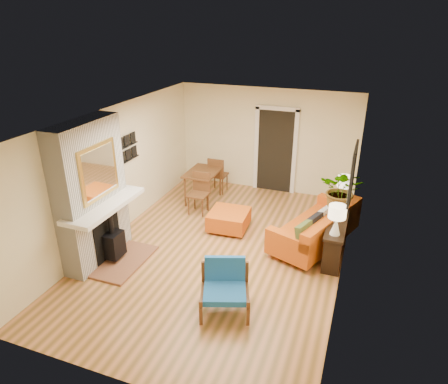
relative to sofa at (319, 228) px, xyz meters
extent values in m
plane|color=#CC834E|center=(-1.73, -0.87, -0.37)|extent=(6.50, 6.50, 0.00)
plane|color=white|center=(-1.73, -0.87, 2.23)|extent=(6.50, 6.50, 0.00)
plane|color=#FCF0C5|center=(-1.73, 2.38, 0.93)|extent=(4.50, 0.00, 4.50)
plane|color=#FCF0C5|center=(-1.73, -4.12, 0.93)|extent=(4.50, 0.00, 4.50)
plane|color=#FCF0C5|center=(-3.98, -0.87, 0.93)|extent=(0.00, 6.50, 6.50)
plane|color=#FCF0C5|center=(0.52, -0.87, 0.93)|extent=(0.00, 6.50, 6.50)
cube|color=black|center=(-1.48, 2.35, 0.68)|extent=(0.88, 0.06, 2.10)
cube|color=white|center=(-1.97, 2.34, 0.68)|extent=(0.10, 0.08, 2.18)
cube|color=white|center=(-0.99, 2.34, 0.68)|extent=(0.10, 0.08, 2.18)
cube|color=white|center=(-1.48, 2.34, 1.76)|extent=(1.08, 0.08, 0.10)
cube|color=black|center=(0.49, -0.47, 1.38)|extent=(0.04, 0.85, 0.95)
cube|color=slate|center=(0.47, -0.47, 1.38)|extent=(0.01, 0.70, 0.80)
cube|color=black|center=(-3.94, -0.52, 1.05)|extent=(0.06, 0.95, 0.02)
cube|color=black|center=(-3.94, -0.52, 1.35)|extent=(0.06, 0.95, 0.02)
cube|color=white|center=(-3.77, -1.87, 1.49)|extent=(0.42, 1.50, 1.48)
cube|color=white|center=(-3.77, -1.87, 0.19)|extent=(0.42, 1.50, 1.12)
cube|color=white|center=(-3.52, -1.87, 0.75)|extent=(0.60, 1.68, 0.08)
cube|color=black|center=(-3.55, -1.87, 0.08)|extent=(0.03, 0.72, 0.78)
cube|color=brown|center=(-3.26, -1.87, -0.35)|extent=(0.75, 1.30, 0.04)
cube|color=black|center=(-3.44, -1.87, -0.03)|extent=(0.30, 0.36, 0.48)
cylinder|color=black|center=(-3.44, -1.87, 0.41)|extent=(0.10, 0.10, 0.40)
cube|color=gold|center=(-3.54, -1.87, 1.38)|extent=(0.04, 0.95, 0.95)
cube|color=silver|center=(-3.52, -1.87, 1.38)|extent=(0.01, 0.82, 0.82)
cylinder|color=silver|center=(-0.74, -0.73, -0.32)|extent=(0.05, 0.05, 0.10)
cylinder|color=silver|center=(-0.07, -0.98, -0.32)|extent=(0.05, 0.05, 0.10)
cylinder|color=silver|center=(-0.08, 1.04, -0.32)|extent=(0.05, 0.05, 0.10)
cylinder|color=silver|center=(0.59, 0.79, -0.32)|extent=(0.05, 0.05, 0.10)
cube|color=orange|center=(-0.08, 0.03, -0.12)|extent=(1.60, 2.32, 0.30)
cube|color=orange|center=(0.26, -0.09, 0.21)|extent=(0.94, 2.07, 0.36)
cube|color=orange|center=(-0.42, -0.88, 0.14)|extent=(0.92, 0.49, 0.20)
cube|color=orange|center=(0.26, 0.94, 0.14)|extent=(0.92, 0.49, 0.20)
cube|color=#475725|center=(-0.16, -0.80, 0.26)|extent=(0.33, 0.45, 0.42)
cube|color=black|center=(-0.02, -0.42, 0.26)|extent=(0.33, 0.45, 0.42)
cube|color=#B5B4AF|center=(0.12, -0.04, 0.26)|extent=(0.33, 0.45, 0.42)
cube|color=maroon|center=(0.25, 0.29, 0.26)|extent=(0.33, 0.45, 0.42)
cube|color=black|center=(0.39, 0.67, 0.26)|extent=(0.33, 0.45, 0.42)
cylinder|color=silver|center=(-2.17, -0.35, -0.34)|extent=(0.04, 0.04, 0.06)
cylinder|color=silver|center=(-1.52, -0.31, -0.34)|extent=(0.04, 0.04, 0.06)
cylinder|color=silver|center=(-2.20, 0.29, -0.34)|extent=(0.04, 0.04, 0.06)
cylinder|color=silver|center=(-1.56, 0.33, -0.34)|extent=(0.04, 0.04, 0.06)
cube|color=orange|center=(-1.86, -0.01, -0.14)|extent=(0.84, 0.84, 0.34)
cube|color=brown|center=(-1.38, -2.56, -0.08)|extent=(0.29, 0.69, 0.05)
cube|color=brown|center=(-1.27, -2.86, -0.16)|extent=(0.06, 0.06, 0.42)
cube|color=brown|center=(-1.48, -2.27, -0.03)|extent=(0.06, 0.06, 0.67)
cube|color=brown|center=(-0.73, -2.33, -0.08)|extent=(0.29, 0.69, 0.05)
cube|color=brown|center=(-0.62, -2.63, -0.16)|extent=(0.06, 0.06, 0.42)
cube|color=brown|center=(-0.84, -2.03, -0.03)|extent=(0.06, 0.06, 0.67)
cube|color=#1D75B2|center=(-1.05, -2.45, -0.03)|extent=(0.79, 0.77, 0.10)
cube|color=#1D75B2|center=(-1.15, -2.18, 0.20)|extent=(0.65, 0.36, 0.39)
cube|color=brown|center=(-2.92, 1.11, 0.38)|extent=(0.71, 1.01, 0.04)
cylinder|color=brown|center=(-3.20, 0.67, -0.01)|extent=(0.04, 0.04, 0.72)
cylinder|color=brown|center=(-2.64, 0.68, -0.01)|extent=(0.04, 0.04, 0.72)
cylinder|color=brown|center=(-3.21, 1.54, -0.01)|extent=(0.04, 0.04, 0.72)
cylinder|color=brown|center=(-2.65, 1.54, -0.01)|extent=(0.04, 0.04, 0.72)
cube|color=brown|center=(-2.77, 0.45, 0.08)|extent=(0.43, 0.43, 0.04)
cube|color=brown|center=(-2.77, 0.65, 0.33)|extent=(0.42, 0.04, 0.46)
cylinder|color=brown|center=(-2.94, 0.28, -0.15)|extent=(0.03, 0.03, 0.44)
cylinder|color=brown|center=(-2.59, 0.28, -0.15)|extent=(0.03, 0.03, 0.44)
cylinder|color=brown|center=(-2.94, 0.62, -0.15)|extent=(0.03, 0.03, 0.44)
cylinder|color=brown|center=(-2.60, 0.63, -0.15)|extent=(0.03, 0.03, 0.44)
cube|color=brown|center=(-2.78, 1.76, 0.08)|extent=(0.43, 0.43, 0.04)
cube|color=brown|center=(-2.78, 1.56, 0.33)|extent=(0.42, 0.04, 0.46)
cylinder|color=brown|center=(-2.95, 1.59, -0.15)|extent=(0.03, 0.03, 0.44)
cylinder|color=brown|center=(-2.61, 1.59, -0.15)|extent=(0.03, 0.03, 0.44)
cylinder|color=brown|center=(-2.95, 1.93, -0.15)|extent=(0.03, 0.03, 0.44)
cylinder|color=brown|center=(-2.61, 1.93, -0.15)|extent=(0.03, 0.03, 0.44)
cube|color=black|center=(0.34, -0.10, 0.33)|extent=(0.34, 1.85, 0.05)
cube|color=black|center=(0.34, -0.95, -0.03)|extent=(0.30, 0.04, 0.68)
cube|color=black|center=(0.34, 0.75, -0.03)|extent=(0.30, 0.04, 0.68)
cone|color=white|center=(0.34, -0.78, 0.51)|extent=(0.18, 0.18, 0.30)
cylinder|color=white|center=(0.34, -0.78, 0.69)|extent=(0.03, 0.03, 0.06)
cylinder|color=#FFEABF|center=(0.34, -0.78, 0.79)|extent=(0.30, 0.30, 0.22)
cone|color=white|center=(0.34, 0.64, 0.51)|extent=(0.18, 0.18, 0.30)
cylinder|color=white|center=(0.34, 0.64, 0.69)|extent=(0.03, 0.03, 0.06)
cylinder|color=#FFEABF|center=(0.34, 0.64, 0.79)|extent=(0.30, 0.30, 0.22)
imported|color=#1E5919|center=(0.33, 0.16, 0.79)|extent=(0.86, 0.77, 0.87)
camera|label=1|loc=(0.64, -7.03, 3.79)|focal=32.00mm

